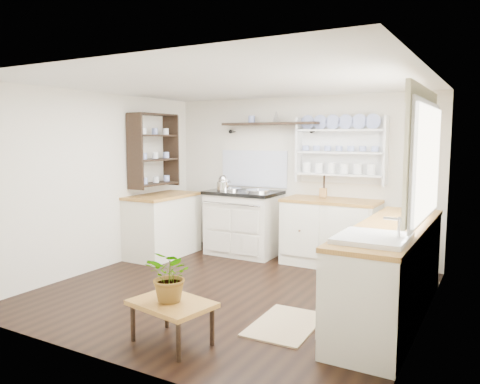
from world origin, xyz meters
The scene contains 19 objects.
floor centered at (0.00, 0.00, 0.00)m, with size 4.00×3.80×0.01m, color black.
wall_back centered at (0.00, 1.90, 1.15)m, with size 4.00×0.02×2.30m, color silver.
wall_right centered at (2.00, 0.00, 1.15)m, with size 0.02×3.80×2.30m, color silver.
wall_left centered at (-2.00, 0.00, 1.15)m, with size 0.02×3.80×2.30m, color silver.
ceiling centered at (0.00, 0.00, 2.30)m, with size 4.00×3.80×0.01m, color white.
window centered at (1.95, 0.15, 1.56)m, with size 0.08×1.55×1.22m.
aga_cooker centered at (-0.72, 1.57, 0.48)m, with size 1.05×0.73×0.97m.
back_cabinets centered at (0.60, 1.60, 0.46)m, with size 1.27×0.63×0.90m.
right_cabinets centered at (1.70, 0.10, 0.46)m, with size 0.62×2.43×0.90m.
belfast_sink centered at (1.70, -0.65, 0.80)m, with size 0.55×0.60×0.45m.
left_cabinets centered at (-1.70, 0.90, 0.46)m, with size 0.62×1.13×0.90m.
plate_rack centered at (0.65, 1.86, 1.56)m, with size 1.20×0.22×0.90m.
high_shelf centered at (-0.40, 1.78, 1.91)m, with size 1.50×0.29×0.16m.
left_shelving centered at (-1.84, 0.90, 1.55)m, with size 0.28×0.80×1.05m, color black.
kettle centered at (-1.00, 1.45, 1.05)m, with size 0.19×0.19×0.24m, color silver, non-canonical shape.
utensil_crock centered at (0.46, 1.68, 0.97)m, with size 0.11×0.11×0.13m, color #AA783E.
center_table centered at (0.24, -1.39, 0.32)m, with size 0.74×0.59×0.36m.
potted_plant centered at (0.24, -1.39, 0.58)m, with size 0.40×0.35×0.44m, color #3F7233.
floor_rug centered at (0.91, -0.58, 0.01)m, with size 0.55×0.85×0.02m, color #948256.
Camera 1 is at (2.59, -4.39, 1.73)m, focal length 35.00 mm.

